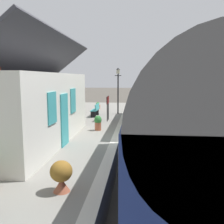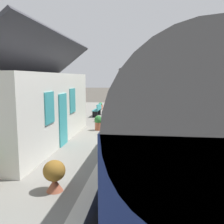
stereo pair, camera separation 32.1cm
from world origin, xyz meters
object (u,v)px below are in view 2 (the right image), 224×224
object	(u,v)px
bench_near_building	(97,110)
planter_edge_far	(72,105)
lamp_post_platform	(120,82)
station_building	(23,105)
planter_bench_right	(98,122)
train	(162,111)
planter_edge_near	(100,106)
planter_by_door	(54,175)
station_sign_board	(109,102)

from	to	relation	value
bench_near_building	planter_edge_far	xyz separation A→B (m)	(3.15, 2.77, -0.06)
planter_edge_far	lamp_post_platform	world-z (taller)	lamp_post_platform
station_building	planter_bench_right	bearing A→B (deg)	-44.26
train	planter_edge_near	world-z (taller)	train
planter_by_door	station_sign_board	xyz separation A→B (m)	(10.07, 0.07, 0.77)
station_building	planter_bench_right	world-z (taller)	station_building
train	bench_near_building	bearing A→B (deg)	33.26
planter_bench_right	planter_edge_near	bearing A→B (deg)	9.20
station_building	station_sign_board	xyz separation A→B (m)	(5.78, -2.85, -0.40)
station_building	planter_edge_far	world-z (taller)	station_building
station_building	lamp_post_platform	size ratio (longest dim) A/B	2.36
station_building	planter_bench_right	distance (m)	4.03
bench_near_building	station_building	bearing A→B (deg)	166.61
planter_bench_right	lamp_post_platform	xyz separation A→B (m)	(6.12, -0.57, 2.03)
planter_by_door	planter_edge_near	bearing A→B (deg)	5.97
planter_bench_right	planter_edge_far	size ratio (longest dim) A/B	0.93
planter_edge_near	lamp_post_platform	xyz separation A→B (m)	(-2.66, -2.00, 2.16)
planter_edge_far	station_sign_board	bearing A→B (deg)	-141.43
planter_edge_near	planter_by_door	bearing A→B (deg)	-174.03
lamp_post_platform	train	bearing A→B (deg)	-161.30
station_building	planter_edge_near	size ratio (longest dim) A/B	10.36
planter_edge_near	lamp_post_platform	size ratio (longest dim) A/B	0.23
planter_bench_right	lamp_post_platform	distance (m)	6.47
bench_near_building	planter_edge_far	world-z (taller)	bench_near_building
station_building	planter_edge_near	bearing A→B (deg)	-6.27
planter_bench_right	lamp_post_platform	size ratio (longest dim) A/B	0.22
station_building	planter_bench_right	size ratio (longest dim) A/B	10.53
station_building	bench_near_building	distance (m)	7.74
planter_edge_far	planter_by_door	bearing A→B (deg)	-165.26
station_building	planter_edge_near	world-z (taller)	station_building
lamp_post_platform	station_building	bearing A→B (deg)	159.82
train	planter_edge_far	xyz separation A→B (m)	(9.35, 6.84, -0.87)
planter_edge_near	planter_edge_far	xyz separation A→B (m)	(-0.93, 2.26, 0.13)
train	bench_near_building	size ratio (longest dim) A/B	11.74
train	planter_edge_near	distance (m)	11.29
planter_bench_right	planter_by_door	xyz separation A→B (m)	(-7.04, -0.23, 0.00)
planter_by_door	planter_edge_near	size ratio (longest dim) A/B	0.97
station_building	station_sign_board	size ratio (longest dim) A/B	5.22
planter_bench_right	station_building	bearing A→B (deg)	135.74
bench_near_building	planter_edge_far	size ratio (longest dim) A/B	1.68
bench_near_building	train	bearing A→B (deg)	-146.74
station_building	station_sign_board	world-z (taller)	station_building
station_sign_board	planter_edge_far	bearing A→B (deg)	38.57
train	lamp_post_platform	xyz separation A→B (m)	(7.62, 2.58, 1.16)
train	station_sign_board	size ratio (longest dim) A/B	10.54
planter_bench_right	train	bearing A→B (deg)	-115.46
station_building	planter_edge_far	bearing A→B (deg)	5.37
planter_by_door	station_building	bearing A→B (deg)	34.28
bench_near_building	station_sign_board	world-z (taller)	station_sign_board
planter_edge_near	station_sign_board	bearing A→B (deg)	-164.62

